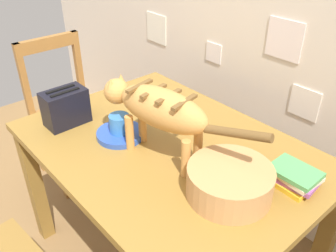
{
  "coord_description": "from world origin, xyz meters",
  "views": [
    {
      "loc": [
        1.1,
        0.4,
        1.66
      ],
      "look_at": [
        0.13,
        1.25,
        0.86
      ],
      "focal_mm": 38.44,
      "sensor_mm": 36.0,
      "label": 1
    }
  ],
  "objects_px": {
    "saucer_bowl": "(120,134)",
    "dining_table": "(168,161)",
    "wicker_basket": "(230,181)",
    "wooden_chair_near": "(68,113)",
    "magazine": "(170,107)",
    "book_stack": "(293,176)",
    "toaster": "(66,107)",
    "coffee_mug": "(120,124)",
    "cat": "(158,109)"
  },
  "relations": [
    {
      "from": "cat",
      "to": "toaster",
      "type": "bearing_deg",
      "value": 98.04
    },
    {
      "from": "saucer_bowl",
      "to": "dining_table",
      "type": "bearing_deg",
      "value": 30.37
    },
    {
      "from": "magazine",
      "to": "book_stack",
      "type": "bearing_deg",
      "value": 9.17
    },
    {
      "from": "dining_table",
      "to": "cat",
      "type": "height_order",
      "value": "cat"
    },
    {
      "from": "book_stack",
      "to": "wicker_basket",
      "type": "distance_m",
      "value": 0.25
    },
    {
      "from": "saucer_bowl",
      "to": "wicker_basket",
      "type": "relative_size",
      "value": 0.69
    },
    {
      "from": "dining_table",
      "to": "toaster",
      "type": "height_order",
      "value": "toaster"
    },
    {
      "from": "dining_table",
      "to": "saucer_bowl",
      "type": "xyz_separation_m",
      "value": [
        -0.2,
        -0.12,
        0.1
      ]
    },
    {
      "from": "dining_table",
      "to": "wicker_basket",
      "type": "xyz_separation_m",
      "value": [
        0.38,
        -0.04,
        0.15
      ]
    },
    {
      "from": "magazine",
      "to": "toaster",
      "type": "distance_m",
      "value": 0.52
    },
    {
      "from": "coffee_mug",
      "to": "toaster",
      "type": "relative_size",
      "value": 0.66
    },
    {
      "from": "wicker_basket",
      "to": "toaster",
      "type": "distance_m",
      "value": 0.86
    },
    {
      "from": "toaster",
      "to": "saucer_bowl",
      "type": "bearing_deg",
      "value": 25.11
    },
    {
      "from": "wicker_basket",
      "to": "toaster",
      "type": "bearing_deg",
      "value": -166.52
    },
    {
      "from": "cat",
      "to": "magazine",
      "type": "bearing_deg",
      "value": 31.03
    },
    {
      "from": "cat",
      "to": "wooden_chair_near",
      "type": "distance_m",
      "value": 1.18
    },
    {
      "from": "coffee_mug",
      "to": "wicker_basket",
      "type": "xyz_separation_m",
      "value": [
        0.57,
        0.08,
        -0.01
      ]
    },
    {
      "from": "dining_table",
      "to": "toaster",
      "type": "relative_size",
      "value": 6.55
    },
    {
      "from": "coffee_mug",
      "to": "book_stack",
      "type": "distance_m",
      "value": 0.75
    },
    {
      "from": "magazine",
      "to": "book_stack",
      "type": "relative_size",
      "value": 1.51
    },
    {
      "from": "saucer_bowl",
      "to": "cat",
      "type": "bearing_deg",
      "value": 10.88
    },
    {
      "from": "coffee_mug",
      "to": "book_stack",
      "type": "height_order",
      "value": "coffee_mug"
    },
    {
      "from": "saucer_bowl",
      "to": "wooden_chair_near",
      "type": "height_order",
      "value": "wooden_chair_near"
    },
    {
      "from": "wicker_basket",
      "to": "coffee_mug",
      "type": "bearing_deg",
      "value": -172.28
    },
    {
      "from": "dining_table",
      "to": "coffee_mug",
      "type": "bearing_deg",
      "value": -149.21
    },
    {
      "from": "wicker_basket",
      "to": "saucer_bowl",
      "type": "bearing_deg",
      "value": -172.33
    },
    {
      "from": "book_stack",
      "to": "magazine",
      "type": "bearing_deg",
      "value": 176.57
    },
    {
      "from": "coffee_mug",
      "to": "magazine",
      "type": "xyz_separation_m",
      "value": [
        -0.05,
        0.34,
        -0.06
      ]
    },
    {
      "from": "wicker_basket",
      "to": "toaster",
      "type": "xyz_separation_m",
      "value": [
        -0.84,
        -0.2,
        0.03
      ]
    },
    {
      "from": "coffee_mug",
      "to": "wooden_chair_near",
      "type": "xyz_separation_m",
      "value": [
        -0.84,
        0.14,
        -0.36
      ]
    },
    {
      "from": "magazine",
      "to": "wooden_chair_near",
      "type": "relative_size",
      "value": 0.31
    },
    {
      "from": "wooden_chair_near",
      "to": "dining_table",
      "type": "bearing_deg",
      "value": 90.07
    },
    {
      "from": "toaster",
      "to": "coffee_mug",
      "type": "bearing_deg",
      "value": 24.85
    },
    {
      "from": "coffee_mug",
      "to": "wicker_basket",
      "type": "relative_size",
      "value": 0.43
    },
    {
      "from": "cat",
      "to": "wicker_basket",
      "type": "bearing_deg",
      "value": -95.23
    },
    {
      "from": "wicker_basket",
      "to": "dining_table",
      "type": "bearing_deg",
      "value": 174.26
    },
    {
      "from": "wicker_basket",
      "to": "cat",
      "type": "bearing_deg",
      "value": -174.35
    },
    {
      "from": "coffee_mug",
      "to": "magazine",
      "type": "distance_m",
      "value": 0.35
    },
    {
      "from": "dining_table",
      "to": "book_stack",
      "type": "bearing_deg",
      "value": 20.32
    },
    {
      "from": "dining_table",
      "to": "magazine",
      "type": "height_order",
      "value": "magazine"
    },
    {
      "from": "dining_table",
      "to": "coffee_mug",
      "type": "relative_size",
      "value": 9.88
    },
    {
      "from": "wicker_basket",
      "to": "wooden_chair_near",
      "type": "distance_m",
      "value": 1.46
    },
    {
      "from": "toaster",
      "to": "magazine",
      "type": "bearing_deg",
      "value": 65.58
    },
    {
      "from": "coffee_mug",
      "to": "magazine",
      "type": "height_order",
      "value": "coffee_mug"
    },
    {
      "from": "saucer_bowl",
      "to": "wicker_basket",
      "type": "bearing_deg",
      "value": 7.67
    },
    {
      "from": "saucer_bowl",
      "to": "wicker_basket",
      "type": "distance_m",
      "value": 0.58
    },
    {
      "from": "coffee_mug",
      "to": "dining_table",
      "type": "bearing_deg",
      "value": 30.79
    },
    {
      "from": "toaster",
      "to": "wooden_chair_near",
      "type": "bearing_deg",
      "value": 155.89
    },
    {
      "from": "book_stack",
      "to": "toaster",
      "type": "distance_m",
      "value": 1.05
    },
    {
      "from": "dining_table",
      "to": "wicker_basket",
      "type": "bearing_deg",
      "value": -5.74
    }
  ]
}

